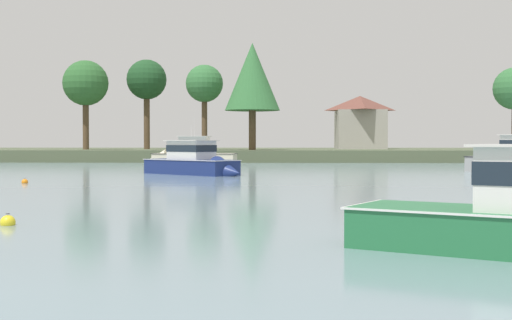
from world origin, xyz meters
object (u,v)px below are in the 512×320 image
cruiser_cream (186,159)px  cruiser_navy (198,166)px  mooring_buoy_orange (25,182)px  mooring_buoy_yellow (8,223)px

cruiser_cream → cruiser_navy: 23.72m
cruiser_cream → mooring_buoy_orange: 35.66m
mooring_buoy_orange → mooring_buoy_yellow: (7.60, -21.85, 0.01)m
cruiser_cream → mooring_buoy_orange: bearing=-98.6°
cruiser_cream → cruiser_navy: cruiser_cream is taller
cruiser_cream → mooring_buoy_yellow: 57.15m
cruiser_navy → mooring_buoy_orange: size_ratio=20.03×
cruiser_cream → cruiser_navy: size_ratio=1.18×
cruiser_navy → mooring_buoy_yellow: (-1.86, -33.74, -0.57)m
cruiser_cream → mooring_buoy_orange: cruiser_cream is taller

